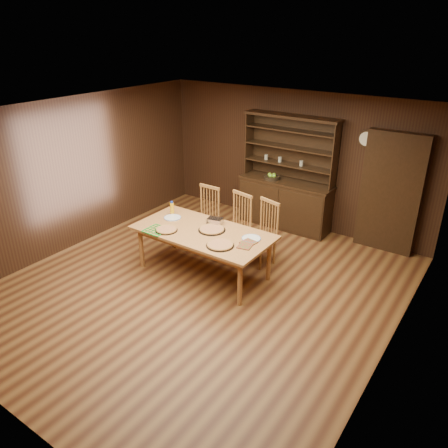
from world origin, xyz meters
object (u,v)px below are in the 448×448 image
Objects in this scene: dining_table at (203,235)px; juice_bottle at (172,208)px; chair_center at (238,223)px; chair_right at (265,230)px; china_hutch at (285,198)px; chair_left at (207,214)px.

dining_table is 9.58× the size of juice_bottle.
dining_table is at bearing -16.13° from juice_bottle.
chair_center is 0.50m from chair_right.
chair_center is at bearing -94.18° from china_hutch.
juice_bottle is (-0.25, -0.63, 0.28)m from chair_left.
chair_center reaches higher than juice_bottle.
dining_table is (-0.21, -2.37, 0.09)m from china_hutch.
dining_table is 2.00× the size of chair_right.
chair_right is (1.18, 0.02, -0.00)m from chair_left.
juice_bottle is at bearing -116.02° from china_hutch.
chair_left is 1.18m from chair_right.
china_hutch is 2.39m from juice_bottle.
china_hutch reaches higher than chair_center.
chair_left is at bearing -117.89° from china_hutch.
chair_left is (-0.79, -1.50, -0.02)m from china_hutch.
china_hutch reaches higher than dining_table.
chair_right reaches higher than dining_table.
dining_table is 0.88m from juice_bottle.
dining_table is at bearing -85.09° from chair_center.
chair_center is (0.68, -0.03, 0.01)m from chair_left.
china_hutch reaches higher than chair_left.
chair_center is 1.03× the size of chair_right.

